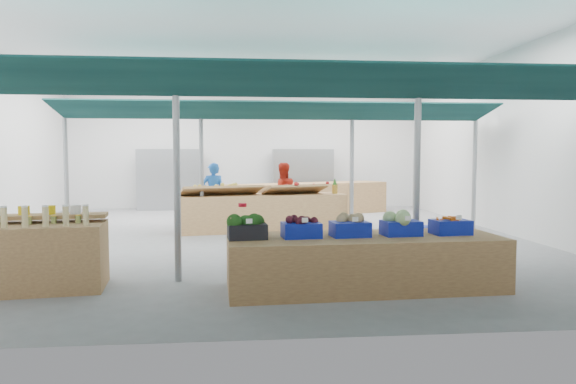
{
  "coord_description": "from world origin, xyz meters",
  "views": [
    {
      "loc": [
        -0.09,
        -11.38,
        1.79
      ],
      "look_at": [
        0.8,
        -1.6,
        1.1
      ],
      "focal_mm": 32.0,
      "sensor_mm": 36.0,
      "label": 1
    }
  ],
  "objects_px": {
    "fruit_counter": "(261,213)",
    "vendor_right": "(282,194)",
    "bottle_shelf": "(27,255)",
    "crate_stack": "(430,245)",
    "vendor_left": "(213,194)",
    "veg_counter": "(364,262)"
  },
  "relations": [
    {
      "from": "veg_counter",
      "to": "vendor_right",
      "type": "height_order",
      "value": "vendor_right"
    },
    {
      "from": "bottle_shelf",
      "to": "vendor_right",
      "type": "bearing_deg",
      "value": 51.27
    },
    {
      "from": "veg_counter",
      "to": "vendor_left",
      "type": "bearing_deg",
      "value": 106.66
    },
    {
      "from": "fruit_counter",
      "to": "vendor_right",
      "type": "bearing_deg",
      "value": 52.67
    },
    {
      "from": "veg_counter",
      "to": "vendor_right",
      "type": "relative_size",
      "value": 2.27
    },
    {
      "from": "bottle_shelf",
      "to": "fruit_counter",
      "type": "distance_m",
      "value": 6.2
    },
    {
      "from": "bottle_shelf",
      "to": "vendor_left",
      "type": "bearing_deg",
      "value": 64.5
    },
    {
      "from": "crate_stack",
      "to": "vendor_right",
      "type": "xyz_separation_m",
      "value": [
        -2.05,
        5.21,
        0.49
      ]
    },
    {
      "from": "bottle_shelf",
      "to": "fruit_counter",
      "type": "relative_size",
      "value": 0.51
    },
    {
      "from": "fruit_counter",
      "to": "vendor_left",
      "type": "relative_size",
      "value": 2.5
    },
    {
      "from": "fruit_counter",
      "to": "veg_counter",
      "type": "bearing_deg",
      "value": -86.74
    },
    {
      "from": "vendor_right",
      "to": "crate_stack",
      "type": "bearing_deg",
      "value": 102.72
    },
    {
      "from": "bottle_shelf",
      "to": "vendor_left",
      "type": "distance_m",
      "value": 6.69
    },
    {
      "from": "crate_stack",
      "to": "fruit_counter",
      "type": "bearing_deg",
      "value": 122.76
    },
    {
      "from": "veg_counter",
      "to": "fruit_counter",
      "type": "xyz_separation_m",
      "value": [
        -1.18,
        5.56,
        0.08
      ]
    },
    {
      "from": "fruit_counter",
      "to": "crate_stack",
      "type": "distance_m",
      "value": 4.89
    },
    {
      "from": "bottle_shelf",
      "to": "fruit_counter",
      "type": "height_order",
      "value": "bottle_shelf"
    },
    {
      "from": "vendor_right",
      "to": "veg_counter",
      "type": "bearing_deg",
      "value": 86.26
    },
    {
      "from": "crate_stack",
      "to": "vendor_left",
      "type": "bearing_deg",
      "value": 126.42
    },
    {
      "from": "crate_stack",
      "to": "vendor_left",
      "type": "height_order",
      "value": "vendor_left"
    },
    {
      "from": "bottle_shelf",
      "to": "vendor_right",
      "type": "xyz_separation_m",
      "value": [
        3.93,
        6.34,
        0.33
      ]
    },
    {
      "from": "bottle_shelf",
      "to": "crate_stack",
      "type": "xyz_separation_m",
      "value": [
        5.98,
        1.12,
        -0.16
      ]
    }
  ]
}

